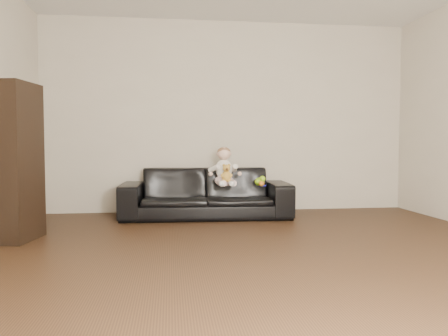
{
  "coord_description": "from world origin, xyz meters",
  "views": [
    {
      "loc": [
        -0.81,
        -3.23,
        0.91
      ],
      "look_at": [
        -0.14,
        2.15,
        0.63
      ],
      "focal_mm": 35.0,
      "sensor_mm": 36.0,
      "label": 1
    }
  ],
  "objects": [
    {
      "name": "wall_back",
      "position": [
        0.0,
        2.75,
        1.3
      ],
      "size": [
        5.0,
        0.0,
        5.0
      ],
      "primitive_type": "plane",
      "rotation": [
        1.57,
        0.0,
        0.0
      ],
      "color": "beige",
      "rests_on": "ground"
    },
    {
      "name": "toy_green",
      "position": [
        0.3,
        2.06,
        0.46
      ],
      "size": [
        0.13,
        0.15,
        0.1
      ],
      "primitive_type": "ellipsoid",
      "rotation": [
        0.0,
        0.0,
        -0.01
      ],
      "color": "#88C517",
      "rests_on": "sofa"
    },
    {
      "name": "cabinet",
      "position": [
        -2.29,
        1.13,
        0.75
      ],
      "size": [
        0.46,
        0.58,
        1.5
      ],
      "primitive_type": "cube",
      "rotation": [
        0.0,
        0.0,
        -0.18
      ],
      "color": "black",
      "rests_on": "floor"
    },
    {
      "name": "teddy_bear",
      "position": [
        -0.13,
        1.99,
        0.57
      ],
      "size": [
        0.13,
        0.13,
        0.22
      ],
      "rotation": [
        0.0,
        0.0,
        0.19
      ],
      "color": "gold",
      "rests_on": "sofa"
    },
    {
      "name": "toy_rattle",
      "position": [
        0.3,
        1.99,
        0.44
      ],
      "size": [
        0.08,
        0.08,
        0.07
      ],
      "primitive_type": "sphere",
      "rotation": [
        0.0,
        0.0,
        -0.14
      ],
      "color": "orange",
      "rests_on": "sofa"
    },
    {
      "name": "shelf_item",
      "position": [
        -2.27,
        1.13,
        1.09
      ],
      "size": [
        0.22,
        0.28,
        0.28
      ],
      "primitive_type": "cube",
      "rotation": [
        0.0,
        0.0,
        -0.18
      ],
      "color": "silver",
      "rests_on": "cabinet"
    },
    {
      "name": "toy_blue_disc",
      "position": [
        0.33,
        2.04,
        0.41
      ],
      "size": [
        0.1,
        0.1,
        0.01
      ],
      "primitive_type": "cylinder",
      "rotation": [
        0.0,
        0.0,
        -0.13
      ],
      "color": "#1819C7",
      "rests_on": "sofa"
    },
    {
      "name": "floor",
      "position": [
        0.0,
        0.0,
        0.0
      ],
      "size": [
        5.5,
        5.5,
        0.0
      ],
      "primitive_type": "plane",
      "color": "#382313",
      "rests_on": "ground"
    },
    {
      "name": "baby",
      "position": [
        -0.14,
        2.14,
        0.62
      ],
      "size": [
        0.37,
        0.44,
        0.48
      ],
      "rotation": [
        0.0,
        0.0,
        0.31
      ],
      "color": "beige",
      "rests_on": "sofa"
    },
    {
      "name": "sofa",
      "position": [
        -0.36,
        2.25,
        0.31
      ],
      "size": [
        2.14,
        0.91,
        0.62
      ],
      "primitive_type": "imported",
      "rotation": [
        0.0,
        0.0,
        -0.04
      ],
      "color": "black",
      "rests_on": "floor"
    }
  ]
}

